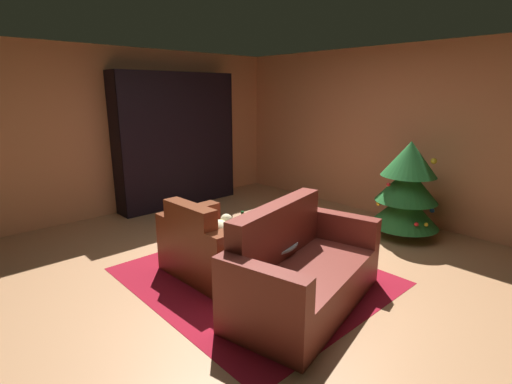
# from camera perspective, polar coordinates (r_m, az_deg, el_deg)

# --- Properties ---
(ground_plane) EXTENTS (7.44, 7.44, 0.00)m
(ground_plane) POSITION_cam_1_polar(r_m,az_deg,el_deg) (4.20, 1.22, -11.88)
(ground_plane) COLOR #B37D52
(wall_back) EXTENTS (6.32, 0.06, 2.54)m
(wall_back) POSITION_cam_1_polar(r_m,az_deg,el_deg) (6.06, 20.85, 8.01)
(wall_back) COLOR tan
(wall_back) RESTS_ON ground
(wall_left) EXTENTS (0.06, 5.63, 2.54)m
(wall_left) POSITION_cam_1_polar(r_m,az_deg,el_deg) (6.42, -18.69, 8.52)
(wall_left) COLOR tan
(wall_left) RESTS_ON ground
(area_rug) EXTENTS (2.48, 2.20, 0.01)m
(area_rug) POSITION_cam_1_polar(r_m,az_deg,el_deg) (4.12, -0.25, -12.38)
(area_rug) COLOR maroon
(area_rug) RESTS_ON ground
(bookshelf_unit) EXTENTS (0.39, 2.08, 2.19)m
(bookshelf_unit) POSITION_cam_1_polar(r_m,az_deg,el_deg) (6.59, -10.72, 7.59)
(bookshelf_unit) COLOR black
(bookshelf_unit) RESTS_ON ground
(armchair_red) EXTENTS (1.06, 0.79, 0.82)m
(armchair_red) POSITION_cam_1_polar(r_m,az_deg,el_deg) (4.08, -6.59, -8.19)
(armchair_red) COLOR brown
(armchair_red) RESTS_ON ground
(couch_red) EXTENTS (1.15, 1.77, 0.91)m
(couch_red) POSITION_cam_1_polar(r_m,az_deg,el_deg) (3.54, 6.72, -11.78)
(couch_red) COLOR maroon
(couch_red) RESTS_ON ground
(coffee_table) EXTENTS (0.76, 0.76, 0.48)m
(coffee_table) POSITION_cam_1_polar(r_m,az_deg,el_deg) (3.80, 0.54, -7.66)
(coffee_table) COLOR black
(coffee_table) RESTS_ON ground
(book_stack_on_table) EXTENTS (0.22, 0.12, 0.06)m
(book_stack_on_table) POSITION_cam_1_polar(r_m,az_deg,el_deg) (3.84, 0.83, -6.25)
(book_stack_on_table) COLOR navy
(book_stack_on_table) RESTS_ON coffee_table
(bottle_on_table) EXTENTS (0.08, 0.08, 0.25)m
(bottle_on_table) POSITION_cam_1_polar(r_m,az_deg,el_deg) (3.86, -2.02, -5.04)
(bottle_on_table) COLOR #175827
(bottle_on_table) RESTS_ON coffee_table
(decorated_tree) EXTENTS (0.88, 0.88, 1.28)m
(decorated_tree) POSITION_cam_1_polar(r_m,az_deg,el_deg) (5.35, 21.59, 0.50)
(decorated_tree) COLOR brown
(decorated_tree) RESTS_ON ground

